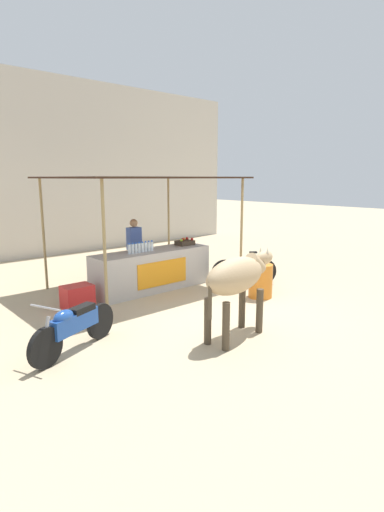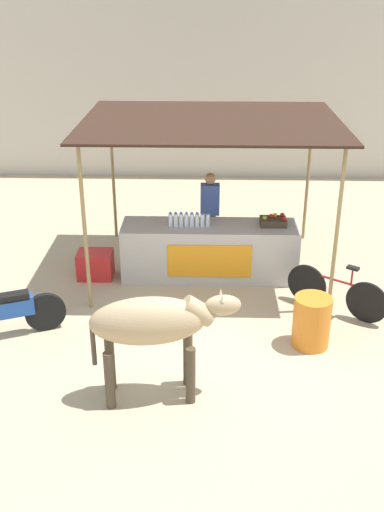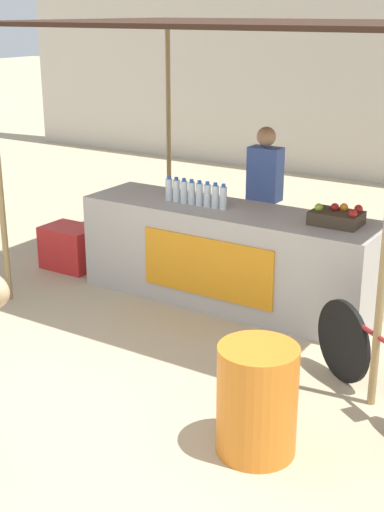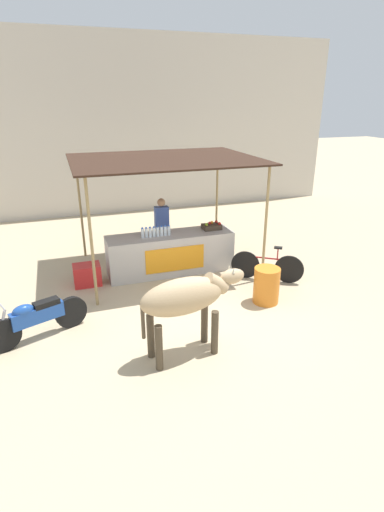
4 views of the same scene
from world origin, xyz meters
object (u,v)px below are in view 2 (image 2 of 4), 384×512
object	(u,v)px
water_barrel	(312,322)
cow	(154,324)
cooler_box	(95,265)
bicycle_leaning	(336,292)
vendor_behind_counter	(210,215)
motorcycle_parked	(1,312)
fruit_crate	(273,221)
stall_counter	(209,251)

from	to	relation	value
water_barrel	cow	bearing A→B (deg)	-150.63
cooler_box	water_barrel	distance (m)	3.99
water_barrel	cooler_box	bearing A→B (deg)	149.32
cooler_box	bicycle_leaning	world-z (taller)	bicycle_leaning
vendor_behind_counter	water_barrel	distance (m)	3.26
vendor_behind_counter	water_barrel	xyz separation A→B (m)	(1.44, -2.88, -0.47)
cooler_box	bicycle_leaning	xyz separation A→B (m)	(3.96, -1.10, 0.11)
cow	bicycle_leaning	distance (m)	3.46
water_barrel	motorcycle_parked	distance (m)	4.44
fruit_crate	motorcycle_parked	world-z (taller)	fruit_crate
fruit_crate	motorcycle_parked	size ratio (longest dim) A/B	0.26
fruit_crate	cooler_box	distance (m)	3.17
water_barrel	bicycle_leaning	distance (m)	1.08
fruit_crate	water_barrel	distance (m)	2.31
motorcycle_parked	stall_counter	bearing A→B (deg)	34.66
cooler_box	bicycle_leaning	bearing A→B (deg)	-15.48
motorcycle_parked	bicycle_leaning	xyz separation A→B (m)	(4.97, 0.88, -0.08)
vendor_behind_counter	cow	bearing A→B (deg)	-99.39
fruit_crate	vendor_behind_counter	xyz separation A→B (m)	(-1.07, 0.70, -0.18)
fruit_crate	cow	world-z (taller)	cow
stall_counter	motorcycle_parked	bearing A→B (deg)	-145.34
water_barrel	cow	world-z (taller)	cow
stall_counter	vendor_behind_counter	size ratio (longest dim) A/B	1.82
fruit_crate	water_barrel	world-z (taller)	fruit_crate
bicycle_leaning	motorcycle_parked	bearing A→B (deg)	-169.98
cooler_box	bicycle_leaning	distance (m)	4.11
stall_counter	fruit_crate	size ratio (longest dim) A/B	6.82
vendor_behind_counter	cow	xyz separation A→B (m)	(-0.67, -4.07, 0.18)
vendor_behind_counter	bicycle_leaning	world-z (taller)	vendor_behind_counter
fruit_crate	cow	bearing A→B (deg)	-117.36
cooler_box	motorcycle_parked	xyz separation A→B (m)	(-1.01, -1.97, 0.19)
stall_counter	motorcycle_parked	xyz separation A→B (m)	(-2.99, -2.07, -0.05)
stall_counter	cooler_box	world-z (taller)	stall_counter
stall_counter	cooler_box	xyz separation A→B (m)	(-1.99, -0.10, -0.24)
stall_counter	bicycle_leaning	distance (m)	2.31
motorcycle_parked	bicycle_leaning	world-z (taller)	motorcycle_parked
stall_counter	water_barrel	world-z (taller)	stall_counter
fruit_crate	cooler_box	size ratio (longest dim) A/B	0.73
cooler_box	cow	xyz separation A→B (m)	(1.32, -3.22, 0.79)
vendor_behind_counter	motorcycle_parked	xyz separation A→B (m)	(-3.00, -2.82, -0.42)
stall_counter	water_barrel	xyz separation A→B (m)	(1.44, -2.13, -0.10)
water_barrel	motorcycle_parked	size ratio (longest dim) A/B	0.45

